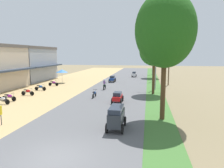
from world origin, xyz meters
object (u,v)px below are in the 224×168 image
at_px(parked_motorbike_fourth, 28,92).
at_px(median_tree_third, 154,55).
at_px(vendor_umbrella, 62,71).
at_px(car_sedan_blue, 112,79).
at_px(utility_pole_near, 169,58).
at_px(streetlamp_far, 153,58).
at_px(motorbike_ahead_second, 94,93).
at_px(car_sedan_red, 118,97).
at_px(parked_motorbike_fifth, 40,87).
at_px(median_tree_second, 154,52).
at_px(car_van_charcoal, 116,116).
at_px(motorbike_ahead_third, 104,84).
at_px(parked_motorbike_sixth, 54,83).
at_px(parked_motorbike_second, 2,100).
at_px(median_tree_nearest, 165,30).
at_px(parked_motorbike_third, 9,97).
at_px(streetlamp_mid, 154,57).
at_px(streetlamp_near, 156,62).
at_px(car_hatchback_white, 134,74).

height_order(parked_motorbike_fourth, median_tree_third, median_tree_third).
distance_m(vendor_umbrella, car_sedan_blue, 9.60).
height_order(parked_motorbike_fourth, utility_pole_near, utility_pole_near).
distance_m(median_tree_third, streetlamp_far, 8.04).
bearing_deg(motorbike_ahead_second, car_sedan_red, -34.89).
height_order(parked_motorbike_fifth, median_tree_third, median_tree_third).
height_order(median_tree_second, car_van_charcoal, median_tree_second).
distance_m(motorbike_ahead_second, motorbike_ahead_third, 5.92).
bearing_deg(vendor_umbrella, motorbike_ahead_third, -32.50).
relative_size(parked_motorbike_fifth, parked_motorbike_sixth, 1.00).
distance_m(parked_motorbike_second, car_van_charcoal, 14.36).
bearing_deg(parked_motorbike_fifth, median_tree_third, 49.15).
bearing_deg(motorbike_ahead_third, median_tree_nearest, -59.87).
bearing_deg(car_van_charcoal, motorbike_ahead_second, 112.64).
distance_m(parked_motorbike_third, utility_pole_near, 25.49).
relative_size(parked_motorbike_sixth, streetlamp_mid, 0.22).
xyz_separation_m(utility_pole_near, motorbike_ahead_third, (-10.01, -6.67, -3.93)).
distance_m(parked_motorbike_sixth, car_sedan_blue, 11.10).
xyz_separation_m(parked_motorbike_second, parked_motorbike_fifth, (-0.25, 8.62, 0.00)).
relative_size(median_tree_second, car_sedan_red, 3.38).
relative_size(parked_motorbike_third, utility_pole_near, 0.20).
bearing_deg(streetlamp_mid, median_tree_second, -91.59).
height_order(parked_motorbike_sixth, motorbike_ahead_third, motorbike_ahead_third).
xyz_separation_m(median_tree_nearest, streetlamp_mid, (-0.12, 24.96, -2.54)).
relative_size(parked_motorbike_fifth, motorbike_ahead_third, 1.00).
bearing_deg(streetlamp_near, median_tree_second, -95.78).
relative_size(parked_motorbike_fourth, car_van_charcoal, 0.75).
xyz_separation_m(car_sedan_red, car_hatchback_white, (0.06, 26.58, 0.01)).
xyz_separation_m(median_tree_nearest, median_tree_second, (-0.51, 11.18, -1.55)).
bearing_deg(median_tree_second, streetlamp_far, 89.20).
xyz_separation_m(median_tree_nearest, streetlamp_near, (-0.12, 14.96, -3.00)).
bearing_deg(median_tree_third, parked_motorbike_fourth, -125.54).
xyz_separation_m(parked_motorbike_sixth, car_van_charcoal, (13.66, -18.63, 0.47)).
relative_size(parked_motorbike_second, car_sedan_red, 0.80).
xyz_separation_m(streetlamp_mid, utility_pole_near, (2.41, -4.97, 0.03)).
xyz_separation_m(vendor_umbrella, car_sedan_blue, (9.08, 2.69, -1.57)).
xyz_separation_m(parked_motorbike_second, car_van_charcoal, (13.30, -5.40, 0.47)).
relative_size(vendor_umbrella, utility_pole_near, 0.27).
height_order(streetlamp_far, motorbike_ahead_second, streetlamp_far).
relative_size(parked_motorbike_fifth, streetlamp_far, 0.24).
xyz_separation_m(median_tree_third, car_van_charcoal, (-3.31, -33.51, -4.09)).
distance_m(parked_motorbike_fifth, motorbike_ahead_second, 9.86).
xyz_separation_m(streetlamp_mid, motorbike_ahead_second, (-7.65, -17.56, -4.19)).
xyz_separation_m(vendor_umbrella, median_tree_third, (16.97, 11.19, 2.80)).
bearing_deg(parked_motorbike_third, parked_motorbike_fifth, 89.81).
bearing_deg(parked_motorbike_fifth, streetlamp_near, 13.37).
xyz_separation_m(median_tree_nearest, median_tree_third, (-0.11, 30.46, -2.19)).
bearing_deg(median_tree_nearest, car_van_charcoal, -138.19).
relative_size(motorbike_ahead_second, motorbike_ahead_third, 1.00).
xyz_separation_m(parked_motorbike_second, median_tree_second, (16.20, 8.83, 5.19)).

